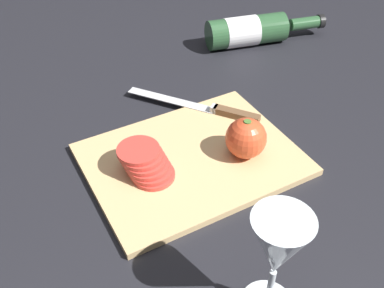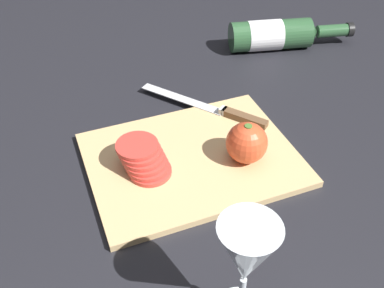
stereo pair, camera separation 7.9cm
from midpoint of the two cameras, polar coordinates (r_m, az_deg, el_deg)
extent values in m
plane|color=black|center=(0.79, 3.08, -4.43)|extent=(3.00, 3.00, 0.00)
cube|color=tan|center=(0.81, 2.78, -2.07)|extent=(0.37, 0.28, 0.01)
cylinder|color=#2D5633|center=(1.17, 11.88, 13.33)|extent=(0.21, 0.12, 0.07)
cone|color=#2D5633|center=(1.22, 17.00, 13.38)|extent=(0.04, 0.07, 0.07)
cylinder|color=#2D5633|center=(1.24, 19.20, 13.38)|extent=(0.08, 0.05, 0.03)
cylinder|color=black|center=(1.26, 21.12, 13.35)|extent=(0.02, 0.04, 0.04)
cylinder|color=silver|center=(1.17, 11.11, 13.32)|extent=(0.10, 0.09, 0.08)
cone|color=silver|center=(0.54, 11.29, -13.92)|extent=(0.07, 0.07, 0.10)
cone|color=beige|center=(0.56, 10.88, -15.74)|extent=(0.03, 0.03, 0.04)
sphere|color=#DB4C28|center=(0.79, 9.81, 0.04)|extent=(0.07, 0.07, 0.07)
cylinder|color=#47702D|center=(0.77, 10.09, 1.96)|extent=(0.01, 0.01, 0.01)
cube|color=silver|center=(0.95, 1.11, 5.66)|extent=(0.14, 0.17, 0.00)
cube|color=silver|center=(0.91, 6.44, 4.13)|extent=(0.02, 0.02, 0.01)
cube|color=brown|center=(0.90, 9.18, 3.17)|extent=(0.07, 0.09, 0.01)
cylinder|color=#D63D33|center=(0.78, -2.42, -3.59)|extent=(0.07, 0.07, 0.01)
cylinder|color=#D63D33|center=(0.77, -2.76, -2.95)|extent=(0.07, 0.07, 0.01)
cylinder|color=#D63D33|center=(0.77, -3.09, -2.31)|extent=(0.07, 0.07, 0.01)
cylinder|color=#D63D33|center=(0.77, -3.43, -1.67)|extent=(0.07, 0.07, 0.01)
cylinder|color=#D63D33|center=(0.77, -3.76, -1.02)|extent=(0.07, 0.07, 0.01)
cylinder|color=#D63D33|center=(0.77, -4.10, -0.37)|extent=(0.07, 0.07, 0.01)
camera|label=1|loc=(0.04, -87.14, 2.43)|focal=42.00mm
camera|label=2|loc=(0.04, 92.86, -2.43)|focal=42.00mm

